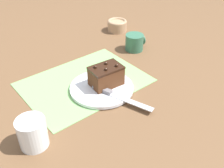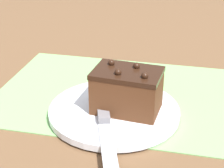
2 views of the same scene
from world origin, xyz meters
name	(u,v)px [view 1 (image 1 of 2)]	position (x,y,z in m)	size (l,w,h in m)	color
ground_plane	(85,82)	(0.00, 0.00, 0.00)	(3.00, 3.00, 0.00)	brown
placemat_woven	(85,82)	(0.00, 0.00, 0.00)	(0.46, 0.34, 0.00)	#7AB266
cake_plate	(102,88)	(0.02, -0.08, 0.01)	(0.24, 0.24, 0.01)	white
chocolate_cake	(106,76)	(0.04, -0.08, 0.05)	(0.12, 0.09, 0.08)	#512D19
serving_knife	(112,93)	(0.02, -0.14, 0.02)	(0.10, 0.23, 0.01)	slate
drinking_glass	(32,133)	(-0.29, -0.17, 0.05)	(0.08, 0.08, 0.09)	white
small_bowl	(117,25)	(0.41, 0.30, 0.03)	(0.10, 0.10, 0.06)	tan
coffee_mug	(135,42)	(0.34, 0.08, 0.04)	(0.09, 0.08, 0.08)	#33664C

